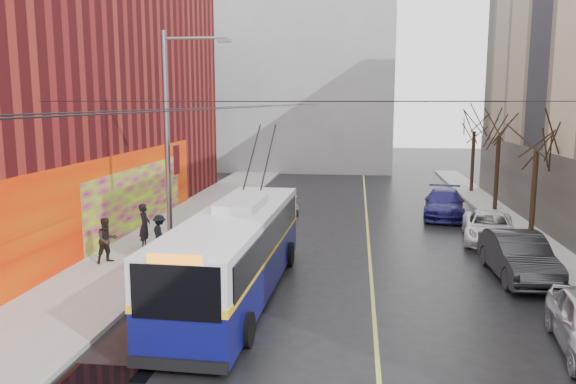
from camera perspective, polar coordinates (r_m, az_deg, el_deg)
name	(u,v)px	position (r m, az deg, el deg)	size (l,w,h in m)	color
sidewalk_left	(148,249)	(25.14, -14.00, -5.68)	(4.00, 60.00, 0.15)	gray
sidewalk_right	(561,263)	(24.87, 25.97, -6.50)	(2.00, 60.00, 0.15)	gray
lane_line	(369,246)	(25.47, 8.21, -5.47)	(0.12, 50.00, 0.01)	#BFB74C
building_far	(288,75)	(56.13, -0.03, 11.81)	(20.50, 12.10, 18.00)	gray
streetlight_pole	(171,143)	(21.87, -11.78, 4.92)	(2.65, 0.60, 9.00)	slate
catenary_wires	(282,105)	(25.65, -0.66, 8.83)	(18.00, 60.00, 0.22)	black
tree_near	(538,133)	(27.89, 24.04, 5.46)	(3.20, 3.20, 6.40)	black
tree_mid	(500,122)	(34.63, 20.72, 6.67)	(3.20, 3.20, 6.68)	black
tree_far	(475,120)	(41.47, 18.45, 6.95)	(3.20, 3.20, 6.57)	black
pigeons_flying	(270,103)	(20.74, -1.86, 8.99)	(2.53, 1.36, 1.86)	slate
trolleybus	(236,252)	(18.59, -5.34, -6.07)	(2.96, 11.62, 5.46)	#0A0B4E
parked_car_b	(518,256)	(22.24, 22.35, -6.03)	(1.75, 5.01, 1.65)	#242427
parked_car_c	(489,227)	(27.45, 19.76, -3.40)	(2.25, 4.89, 1.36)	white
parked_car_d	(444,204)	(32.60, 15.59, -1.13)	(2.15, 5.28, 1.53)	navy
following_car	(285,199)	(33.23, -0.30, -0.76)	(1.60, 3.97, 1.35)	silver
pedestrian_a	(145,226)	(24.95, -14.35, -3.35)	(0.70, 0.46, 1.92)	black
pedestrian_b	(107,240)	(23.08, -17.92, -4.68)	(0.87, 0.68, 1.79)	black
pedestrian_c	(160,233)	(24.26, -12.90, -4.09)	(1.01, 0.58, 1.56)	black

